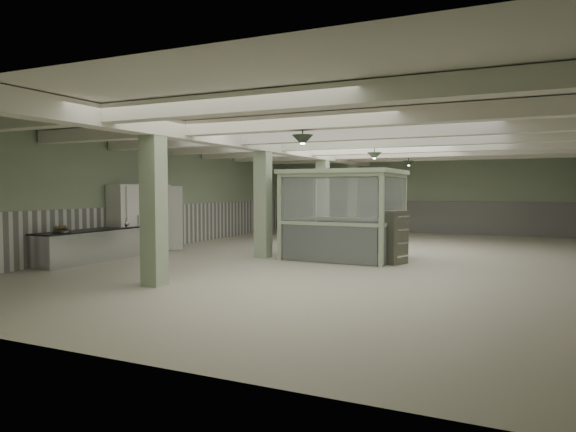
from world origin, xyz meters
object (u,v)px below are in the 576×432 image
at_px(prep_counter, 108,243).
at_px(filing_cabinet, 394,237).
at_px(walkin_cooler, 141,219).
at_px(guard_booth, 344,199).

height_order(prep_counter, filing_cabinet, filing_cabinet).
height_order(walkin_cooler, filing_cabinet, walkin_cooler).
bearing_deg(walkin_cooler, filing_cabinet, 6.65).
xyz_separation_m(guard_booth, filing_cabinet, (1.64, -0.56, -1.04)).
distance_m(prep_counter, guard_booth, 7.12).
xyz_separation_m(prep_counter, filing_cabinet, (7.94, 2.49, 0.27)).
bearing_deg(filing_cabinet, prep_counter, -140.88).
distance_m(walkin_cooler, guard_booth, 6.59).
relative_size(guard_booth, filing_cabinet, 2.26).
bearing_deg(filing_cabinet, walkin_cooler, -151.64).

